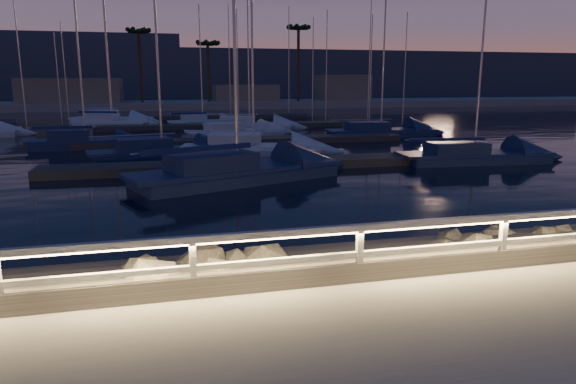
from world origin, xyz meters
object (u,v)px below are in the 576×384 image
at_px(guard_rail, 455,232).
at_px(sailboat_g, 234,132).
at_px(sailboat_l, 378,131).
at_px(sailboat_k, 247,125).
at_px(sailboat_f, 158,151).
at_px(sailboat_a, 83,141).
at_px(sailboat_j, 201,122).
at_px(sailboat_c, 232,171).
at_px(sailboat_b, 250,148).
at_px(sailboat_m, 109,119).
at_px(sailboat_h, 470,155).
at_px(sailboat_n, 111,122).

relative_size(guard_rail, sailboat_g, 3.45).
bearing_deg(sailboat_l, sailboat_k, 138.71).
bearing_deg(sailboat_f, sailboat_a, 115.39).
bearing_deg(sailboat_j, sailboat_g, -84.94).
bearing_deg(sailboat_c, sailboat_a, 99.32).
distance_m(guard_rail, sailboat_b, 20.49).
bearing_deg(sailboat_j, sailboat_m, 147.91).
bearing_deg(sailboat_a, guard_rail, -68.23).
height_order(sailboat_a, sailboat_k, sailboat_k).
bearing_deg(sailboat_j, sailboat_h, -68.96).
bearing_deg(sailboat_h, sailboat_a, 156.00).
bearing_deg(sailboat_m, guard_rail, -60.05).
distance_m(guard_rail, sailboat_f, 21.03).
height_order(sailboat_a, sailboat_h, sailboat_h).
distance_m(sailboat_a, sailboat_b, 11.24).
relative_size(sailboat_h, sailboat_k, 1.01).
height_order(sailboat_f, sailboat_h, sailboat_h).
height_order(sailboat_h, sailboat_k, sailboat_h).
xyz_separation_m(sailboat_c, sailboat_j, (0.84, 28.13, -0.08)).
bearing_deg(sailboat_n, sailboat_c, -54.75).
distance_m(sailboat_b, sailboat_f, 5.07).
xyz_separation_m(sailboat_l, sailboat_m, (-21.10, 17.49, 0.05)).
bearing_deg(sailboat_g, guard_rail, -104.89).
height_order(sailboat_c, sailboat_j, sailboat_c).
height_order(sailboat_b, sailboat_g, sailboat_b).
height_order(sailboat_a, sailboat_l, sailboat_l).
xyz_separation_m(sailboat_b, sailboat_g, (0.48, 9.85, -0.04)).
xyz_separation_m(guard_rail, sailboat_a, (-10.22, 26.12, -0.95)).
distance_m(sailboat_b, sailboat_j, 20.62).
distance_m(sailboat_b, sailboat_n, 23.87).
bearing_deg(sailboat_l, sailboat_j, 135.15).
xyz_separation_m(sailboat_j, sailboat_m, (-8.65, 4.66, 0.08)).
xyz_separation_m(sailboat_m, sailboat_n, (0.39, -3.32, -0.05)).
relative_size(sailboat_a, sailboat_f, 0.90).
relative_size(guard_rail, sailboat_m, 3.26).
bearing_deg(sailboat_f, sailboat_c, -80.54).
relative_size(sailboat_c, sailboat_m, 1.17).
bearing_deg(sailboat_f, sailboat_l, 13.01).
height_order(sailboat_h, sailboat_j, sailboat_h).
bearing_deg(sailboat_l, sailboat_n, 146.64).
bearing_deg(sailboat_h, sailboat_j, 118.89).
relative_size(sailboat_c, sailboat_g, 1.24).
height_order(sailboat_f, sailboat_l, sailboat_l).
relative_size(sailboat_b, sailboat_l, 0.96).
xyz_separation_m(sailboat_a, sailboat_h, (20.49, -10.92, -0.02)).
bearing_deg(sailboat_m, sailboat_f, -62.19).
bearing_deg(sailboat_g, sailboat_j, 83.89).
distance_m(sailboat_a, sailboat_l, 21.08).
xyz_separation_m(sailboat_b, sailboat_m, (-9.84, 25.24, 0.02)).
relative_size(sailboat_c, sailboat_l, 1.10).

